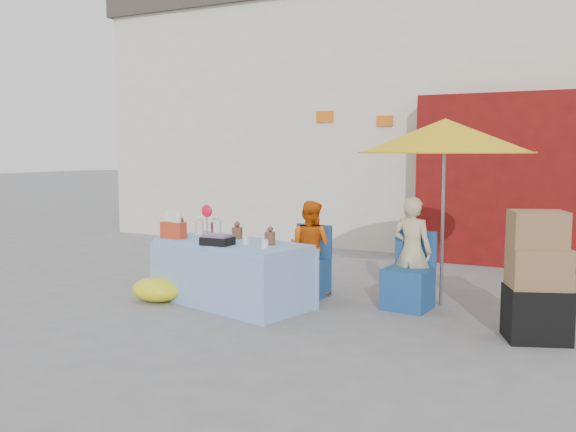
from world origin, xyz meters
The scene contains 10 objects.
ground centered at (0.00, 0.00, 0.00)m, with size 80.00×80.00×0.00m, color slate.
backdrop centered at (0.52, 7.52, 3.10)m, with size 14.00×8.00×7.80m.
market_table centered at (-0.57, 0.26, 0.37)m, with size 2.03×1.33×1.13m.
chair_left centered at (0.06, 0.94, 0.26)m, with size 0.53×0.52×0.85m.
chair_right centered at (1.31, 0.94, 0.26)m, with size 0.53×0.52×0.85m.
vendor_orange centered at (0.06, 1.07, 0.57)m, with size 0.56×0.43×1.14m, color #E45B0C.
vendor_beige centered at (1.31, 1.07, 0.62)m, with size 0.45×0.30×1.24m, color #C3B68A.
umbrella centered at (1.61, 1.22, 1.89)m, with size 1.90×1.90×2.09m.
box_stack centered at (2.67, 0.33, 0.55)m, with size 0.66×0.60×1.20m.
tarp_bundle centered at (-1.38, -0.04, 0.14)m, with size 0.61×0.49×0.28m, color yellow.
Camera 1 is at (3.06, -5.57, 1.72)m, focal length 38.00 mm.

